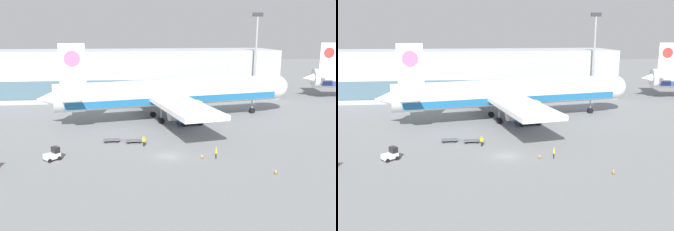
# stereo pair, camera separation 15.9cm
# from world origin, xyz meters

# --- Properties ---
(ground_plane) EXTENTS (400.00, 400.00, 0.00)m
(ground_plane) POSITION_xyz_m (0.00, 0.00, 0.00)
(ground_plane) COLOR slate
(terminal_building) EXTENTS (90.00, 18.20, 14.00)m
(terminal_building) POSITION_xyz_m (-6.48, 55.82, 6.99)
(terminal_building) COLOR #B2B7BC
(terminal_building) RESTS_ON ground_plane
(light_mast) EXTENTS (2.80, 0.50, 24.15)m
(light_mast) POSITION_xyz_m (29.29, 42.45, 13.93)
(light_mast) COLOR #9EA0A5
(light_mast) RESTS_ON ground_plane
(airplane_main) EXTENTS (57.56, 48.65, 17.00)m
(airplane_main) POSITION_xyz_m (3.90, 25.31, 5.84)
(airplane_main) COLOR white
(airplane_main) RESTS_ON ground_plane
(scissor_lift_loader) EXTENTS (5.67, 4.21, 4.91)m
(scissor_lift_loader) POSITION_xyz_m (7.10, 20.00, 1.91)
(scissor_lift_loader) COLOR #284C99
(scissor_lift_loader) RESTS_ON ground_plane
(baggage_tug_foreground) EXTENTS (2.79, 2.67, 2.00)m
(baggage_tug_foreground) POSITION_xyz_m (-17.76, 0.38, 0.88)
(baggage_tug_foreground) COLOR silver
(baggage_tug_foreground) RESTS_ON ground_plane
(baggage_dolly_lead) EXTENTS (3.71, 1.52, 0.48)m
(baggage_dolly_lead) POSITION_xyz_m (-9.09, 8.96, 0.39)
(baggage_dolly_lead) COLOR #56565B
(baggage_dolly_lead) RESTS_ON ground_plane
(baggage_dolly_second) EXTENTS (3.71, 1.52, 0.48)m
(baggage_dolly_second) POSITION_xyz_m (-5.15, 8.04, 0.39)
(baggage_dolly_second) COLOR #56565B
(baggage_dolly_second) RESTS_ON ground_plane
(ground_crew_near) EXTENTS (0.29, 0.56, 1.79)m
(ground_crew_near) POSITION_xyz_m (7.21, -2.09, 1.06)
(ground_crew_near) COLOR black
(ground_crew_near) RESTS_ON ground_plane
(ground_crew_far) EXTENTS (0.57, 0.23, 1.79)m
(ground_crew_far) POSITION_xyz_m (-3.51, 5.68, 1.06)
(ground_crew_far) COLOR black
(ground_crew_far) RESTS_ON ground_plane
(traffic_cone_near) EXTENTS (0.40, 0.40, 0.71)m
(traffic_cone_near) POSITION_xyz_m (5.07, -1.66, 0.35)
(traffic_cone_near) COLOR black
(traffic_cone_near) RESTS_ON ground_plane
(traffic_cone_far) EXTENTS (0.40, 0.40, 0.77)m
(traffic_cone_far) POSITION_xyz_m (13.83, -9.35, 0.38)
(traffic_cone_far) COLOR black
(traffic_cone_far) RESTS_ON ground_plane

